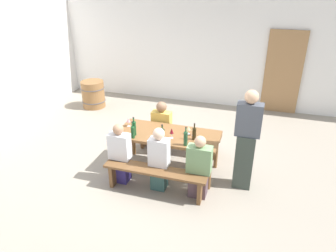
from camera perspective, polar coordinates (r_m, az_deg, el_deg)
ground_plane at (r=5.87m, az=0.00°, el=-7.95°), size 24.00×24.00×0.00m
back_wall at (r=8.61m, az=7.53°, el=14.45°), size 14.00×0.20×3.20m
wooden_door at (r=8.49m, az=20.24°, el=9.11°), size 0.90×0.06×2.10m
tasting_table at (r=5.53m, az=0.00°, el=-2.19°), size 1.80×0.80×0.75m
bench_near at (r=5.12m, az=-2.37°, el=-8.86°), size 1.70×0.30×0.45m
bench_far at (r=6.27m, az=1.91°, el=-1.89°), size 1.70×0.30×0.45m
wine_bottle_0 at (r=5.16m, az=-1.10°, el=-1.73°), size 0.08×0.08×0.32m
wine_bottle_1 at (r=5.42m, az=-6.23°, el=-0.40°), size 0.08×0.08×0.34m
wine_bottle_2 at (r=5.33m, az=-6.45°, el=-1.07°), size 0.06×0.06×0.31m
wine_bottle_3 at (r=5.07m, az=3.24°, el=-2.26°), size 0.07×0.07×0.33m
wine_bottle_4 at (r=5.26m, az=4.81°, el=-1.37°), size 0.07×0.07×0.30m
wine_glass_0 at (r=5.28m, az=0.67°, el=-0.96°), size 0.07×0.07×0.18m
wine_glass_1 at (r=5.75m, az=-7.23°, el=1.04°), size 0.08×0.08×0.17m
wine_glass_2 at (r=5.39m, az=4.72°, el=-0.47°), size 0.07×0.07×0.18m
wine_glass_3 at (r=5.44m, az=3.76°, el=-0.45°), size 0.07×0.07×0.15m
seated_guest_near_0 at (r=5.38m, az=-8.73°, el=-5.23°), size 0.36×0.24×1.09m
seated_guest_near_1 at (r=5.13m, az=-1.63°, el=-6.26°), size 0.33×0.24×1.12m
seated_guest_near_2 at (r=5.00m, az=5.65°, el=-7.73°), size 0.39×0.24×1.08m
seated_guest_far_0 at (r=6.14m, az=-1.16°, el=-0.63°), size 0.37×0.24×1.11m
standing_host at (r=5.18m, az=14.08°, el=-2.87°), size 0.40×0.24×1.72m
wine_barrel at (r=8.74m, az=-13.49°, el=5.67°), size 0.64×0.64×0.72m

